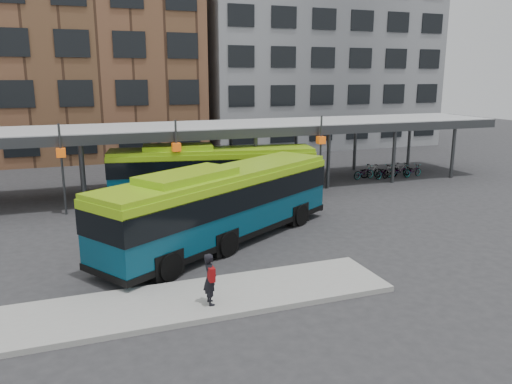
# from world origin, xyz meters

# --- Properties ---
(ground) EXTENTS (120.00, 120.00, 0.00)m
(ground) POSITION_xyz_m (0.00, 0.00, 0.00)
(ground) COLOR #28282B
(ground) RESTS_ON ground
(boarding_island) EXTENTS (14.00, 3.00, 0.18)m
(boarding_island) POSITION_xyz_m (-5.50, -3.00, 0.09)
(boarding_island) COLOR gray
(boarding_island) RESTS_ON ground
(canopy) EXTENTS (40.00, 6.53, 4.80)m
(canopy) POSITION_xyz_m (-0.06, 12.87, 3.91)
(canopy) COLOR #999B9E
(canopy) RESTS_ON ground
(building_brick) EXTENTS (26.00, 14.00, 22.00)m
(building_brick) POSITION_xyz_m (-10.00, 32.00, 11.00)
(building_brick) COLOR brown
(building_brick) RESTS_ON ground
(building_grey) EXTENTS (24.00, 14.00, 20.00)m
(building_grey) POSITION_xyz_m (16.00, 32.00, 10.00)
(building_grey) COLOR slate
(building_grey) RESTS_ON ground
(bus_front) EXTENTS (12.11, 8.93, 3.47)m
(bus_front) POSITION_xyz_m (-2.50, 2.46, 1.81)
(bus_front) COLOR #07384E
(bus_front) RESTS_ON ground
(bus_rear) EXTENTS (12.19, 4.67, 3.29)m
(bus_rear) POSITION_xyz_m (-0.81, 10.39, 1.71)
(bus_rear) COLOR #07384E
(bus_rear) RESTS_ON ground
(pedestrian) EXTENTS (0.41, 0.64, 1.67)m
(pedestrian) POSITION_xyz_m (-4.71, -3.61, 1.03)
(pedestrian) COLOR black
(pedestrian) RESTS_ON boarding_island
(bike_rack) EXTENTS (5.60, 1.54, 1.03)m
(bike_rack) POSITION_xyz_m (12.72, 12.04, 0.48)
(bike_rack) COLOR slate
(bike_rack) RESTS_ON ground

